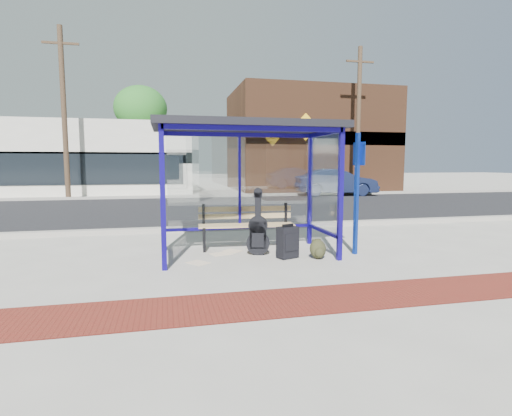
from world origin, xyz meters
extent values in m
plane|color=#B2ADA0|center=(0.00, 0.00, 0.00)|extent=(120.00, 120.00, 0.00)
cube|color=maroon|center=(0.00, -2.60, 0.01)|extent=(60.00, 1.00, 0.01)
cube|color=gray|center=(0.00, 2.90, 0.06)|extent=(60.00, 0.25, 0.12)
cube|color=black|center=(0.00, 8.00, 0.00)|extent=(60.00, 10.00, 0.00)
cube|color=gray|center=(0.00, 13.10, 0.06)|extent=(60.00, 0.25, 0.12)
cube|color=#B2ADA0|center=(0.00, 15.00, 0.00)|extent=(60.00, 4.00, 0.01)
cube|color=#150B7E|center=(-1.50, -0.75, 1.15)|extent=(0.08, 0.08, 2.30)
cube|color=#150B7E|center=(1.50, -0.75, 1.15)|extent=(0.08, 0.08, 2.30)
cube|color=#150B7E|center=(-1.50, 0.75, 1.15)|extent=(0.08, 0.08, 2.30)
cube|color=#150B7E|center=(1.50, 0.75, 1.15)|extent=(0.08, 0.08, 2.30)
cube|color=#150B7E|center=(0.00, 0.75, 2.26)|extent=(3.00, 0.08, 0.08)
cube|color=#150B7E|center=(0.00, -0.75, 2.26)|extent=(3.00, 0.08, 0.08)
cube|color=#150B7E|center=(-1.50, 0.00, 2.26)|extent=(0.08, 1.50, 0.08)
cube|color=#150B7E|center=(1.50, 0.00, 2.26)|extent=(0.08, 1.50, 0.08)
cube|color=#150B7E|center=(0.00, 0.75, 0.40)|extent=(3.00, 0.08, 0.06)
cube|color=#150B7E|center=(-1.50, 0.00, 0.40)|extent=(0.08, 1.50, 0.06)
cube|color=#150B7E|center=(1.50, 0.00, 0.40)|extent=(0.08, 1.50, 0.06)
cube|color=#150B7E|center=(0.00, 0.75, 1.35)|extent=(0.05, 0.05, 1.90)
cube|color=silver|center=(0.00, 0.75, 1.31)|extent=(2.84, 0.01, 1.82)
cube|color=silver|center=(-1.50, 0.00, 1.31)|extent=(0.02, 1.34, 1.82)
cube|color=silver|center=(1.50, 0.00, 1.31)|extent=(0.02, 1.34, 1.82)
cube|color=black|center=(0.00, 0.00, 2.36)|extent=(3.30, 1.80, 0.12)
cube|color=silver|center=(-9.00, 18.00, 2.00)|extent=(18.00, 6.00, 4.00)
cube|color=black|center=(-9.00, 15.05, 2.00)|extent=(18.00, 0.10, 0.60)
cube|color=black|center=(-9.00, 14.98, 1.40)|extent=(17.00, 0.04, 1.60)
cube|color=#59331E|center=(8.00, 18.50, 3.20)|extent=(10.00, 7.00, 6.40)
cube|color=black|center=(8.00, 15.05, 3.20)|extent=(10.00, 0.10, 0.80)
cube|color=yellow|center=(6.50, 14.95, 3.80)|extent=(1.56, 0.06, 1.56)
cylinder|color=#4C3826|center=(-3.00, 22.00, 2.50)|extent=(0.36, 0.36, 5.00)
ellipsoid|color=#1C6321|center=(-3.00, 22.00, 5.50)|extent=(3.60, 3.60, 3.06)
cylinder|color=#4C3826|center=(12.50, 22.00, 2.50)|extent=(0.36, 0.36, 5.00)
ellipsoid|color=#1C6321|center=(12.50, 22.00, 5.50)|extent=(3.60, 3.60, 3.06)
cylinder|color=#4C3826|center=(-6.00, 13.40, 4.00)|extent=(0.24, 0.24, 8.00)
cube|color=#4C3826|center=(-6.00, 13.40, 7.20)|extent=(1.60, 0.10, 0.10)
cylinder|color=#4C3826|center=(9.00, 13.40, 4.00)|extent=(0.24, 0.24, 8.00)
cube|color=#4C3826|center=(9.00, 13.40, 7.20)|extent=(1.60, 0.10, 0.10)
cube|color=black|center=(-0.75, 0.41, 0.24)|extent=(0.06, 0.06, 0.47)
cube|color=black|center=(-0.72, 0.82, 0.45)|extent=(0.06, 0.06, 0.89)
cube|color=black|center=(-0.74, 0.61, 0.24)|extent=(0.09, 0.43, 0.05)
cube|color=black|center=(0.92, 0.28, 0.24)|extent=(0.06, 0.06, 0.47)
cube|color=black|center=(0.95, 0.69, 0.45)|extent=(0.06, 0.06, 0.89)
cube|color=black|center=(0.94, 0.49, 0.24)|extent=(0.09, 0.43, 0.05)
cube|color=tan|center=(0.09, 0.38, 0.47)|extent=(1.89, 0.24, 0.04)
cube|color=tan|center=(0.10, 0.49, 0.47)|extent=(1.89, 0.24, 0.04)
cube|color=tan|center=(0.10, 0.61, 0.47)|extent=(1.89, 0.24, 0.04)
cube|color=tan|center=(0.11, 0.72, 0.47)|extent=(1.89, 0.24, 0.04)
cube|color=tan|center=(0.12, 0.76, 0.63)|extent=(1.89, 0.18, 0.11)
cube|color=tan|center=(0.12, 0.76, 0.78)|extent=(1.89, 0.18, 0.11)
cylinder|color=black|center=(0.20, -0.02, 0.21)|extent=(0.45, 0.24, 0.43)
cylinder|color=black|center=(0.20, -0.02, 0.55)|extent=(0.38, 0.22, 0.36)
cube|color=black|center=(0.20, -0.02, 0.38)|extent=(0.33, 0.20, 0.51)
cube|color=black|center=(0.20, -0.02, 0.90)|extent=(0.14, 0.13, 0.51)
cube|color=black|center=(0.20, -0.02, 1.13)|extent=(0.18, 0.14, 0.10)
cube|color=black|center=(0.66, -0.40, 0.29)|extent=(0.41, 0.34, 0.56)
cylinder|color=black|center=(0.54, -0.45, 0.03)|extent=(0.12, 0.21, 0.05)
cylinder|color=black|center=(0.78, -0.35, 0.03)|extent=(0.12, 0.21, 0.05)
cube|color=black|center=(0.66, -0.40, 0.60)|extent=(0.22, 0.12, 0.04)
cube|color=black|center=(0.70, -0.51, 0.30)|extent=(0.27, 0.12, 0.30)
ellipsoid|color=#282916|center=(1.18, -0.55, 0.17)|extent=(0.31, 0.23, 0.35)
ellipsoid|color=#282916|center=(1.17, -0.65, 0.13)|extent=(0.18, 0.13, 0.18)
cube|color=#282916|center=(1.18, -0.53, 0.34)|extent=(0.10, 0.05, 0.03)
cube|color=navy|center=(1.99, -0.37, 1.12)|extent=(0.08, 0.08, 2.25)
cube|color=navy|center=(2.03, -0.35, 1.87)|extent=(0.11, 0.27, 0.42)
cube|color=white|center=(-0.46, 0.18, 0.00)|extent=(0.45, 0.41, 0.01)
cube|color=white|center=(-0.94, -0.41, 0.00)|extent=(0.45, 0.46, 0.01)
cube|color=white|center=(-0.21, 0.39, 0.00)|extent=(0.42, 0.43, 0.01)
imported|color=#161F3F|center=(7.46, 12.75, 0.71)|extent=(4.43, 1.99, 1.41)
cylinder|color=#AE150C|center=(9.99, 14.20, 0.32)|extent=(0.21, 0.21, 0.64)
sphere|color=#AE150C|center=(9.99, 14.20, 0.67)|extent=(0.23, 0.23, 0.23)
cylinder|color=#AE150C|center=(9.99, 14.20, 0.43)|extent=(0.36, 0.17, 0.11)
camera|label=1|loc=(-1.45, -7.14, 1.69)|focal=28.00mm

